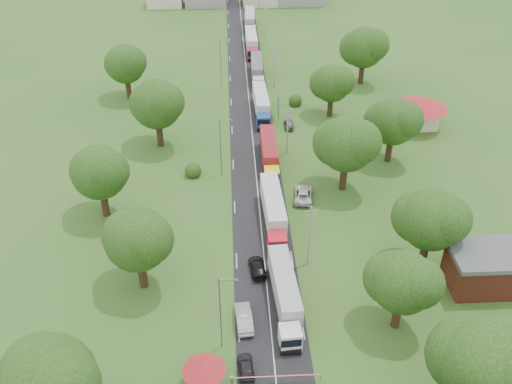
{
  "coord_description": "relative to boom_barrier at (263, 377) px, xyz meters",
  "views": [
    {
      "loc": [
        -3.94,
        -62.04,
        48.46
      ],
      "look_at": [
        -0.5,
        5.32,
        3.0
      ],
      "focal_mm": 40.0,
      "sensor_mm": 36.0,
      "label": 1
    }
  ],
  "objects": [
    {
      "name": "truck_2",
      "position": [
        3.65,
        43.01,
        1.15
      ],
      "size": [
        2.44,
        13.86,
        3.84
      ],
      "color": "yellow",
      "rests_on": "ground"
    },
    {
      "name": "truck_5",
      "position": [
        3.12,
        95.74,
        1.24
      ],
      "size": [
        2.57,
        14.5,
        4.02
      ],
      "color": "#A61934",
      "rests_on": "ground"
    },
    {
      "name": "boom_barrier",
      "position": [
        0.0,
        0.0,
        0.0
      ],
      "size": [
        9.22,
        0.35,
        1.18
      ],
      "color": "slate",
      "rests_on": "ground"
    },
    {
      "name": "truck_1",
      "position": [
        3.11,
        26.71,
        1.27
      ],
      "size": [
        2.97,
        14.76,
        4.08
      ],
      "color": "red",
      "rests_on": "ground"
    },
    {
      "name": "pole_1",
      "position": [
        6.86,
        18.0,
        3.79
      ],
      "size": [
        1.6,
        0.24,
        9.0
      ],
      "color": "gray",
      "rests_on": "ground"
    },
    {
      "name": "road",
      "position": [
        1.36,
        45.0,
        -0.89
      ],
      "size": [
        8.0,
        200.0,
        0.04
      ],
      "primitive_type": "cube",
      "color": "black",
      "rests_on": "ground"
    },
    {
      "name": "tree_2",
      "position": [
        15.35,
        7.14,
        5.7
      ],
      "size": [
        8.0,
        8.0,
        10.1
      ],
      "color": "#382616",
      "rests_on": "ground"
    },
    {
      "name": "truck_3",
      "position": [
        3.44,
        61.36,
        1.19
      ],
      "size": [
        2.75,
        14.19,
        3.93
      ],
      "color": "navy",
      "rests_on": "ground"
    },
    {
      "name": "info_sign",
      "position": [
        6.56,
        60.0,
        2.11
      ],
      "size": [
        0.12,
        3.1,
        4.1
      ],
      "color": "slate",
      "rests_on": "ground"
    },
    {
      "name": "lamp_2",
      "position": [
        -3.99,
        75.0,
        4.66
      ],
      "size": [
        2.03,
        0.22,
        10.0
      ],
      "color": "slate",
      "rests_on": "ground"
    },
    {
      "name": "lamp_0",
      "position": [
        -3.99,
        5.0,
        4.66
      ],
      "size": [
        2.03,
        0.22,
        10.0
      ],
      "color": "slate",
      "rests_on": "ground"
    },
    {
      "name": "car_verge_far",
      "position": [
        8.15,
        55.66,
        -0.21
      ],
      "size": [
        1.62,
        4.0,
        1.36
      ],
      "primitive_type": "imported",
      "rotation": [
        0.0,
        0.0,
        3.14
      ],
      "color": "#53555A",
      "rests_on": "ground"
    },
    {
      "name": "car_lane_front",
      "position": [
        -1.64,
        1.5,
        -0.23
      ],
      "size": [
        1.81,
        3.99,
        1.33
      ],
      "primitive_type": "imported",
      "rotation": [
        0.0,
        0.0,
        3.2
      ],
      "color": "black",
      "rests_on": "ground"
    },
    {
      "name": "truck_6",
      "position": [
        3.46,
        112.57,
        1.24
      ],
      "size": [
        3.04,
        14.53,
        4.02
      ],
      "color": "#215924",
      "rests_on": "ground"
    },
    {
      "name": "tree_12",
      "position": [
        -14.66,
        50.17,
        6.96
      ],
      "size": [
        9.6,
        9.6,
        12.05
      ],
      "color": "#382616",
      "rests_on": "ground"
    },
    {
      "name": "tree_9",
      "position": [
        -18.66,
        -4.83,
        6.96
      ],
      "size": [
        9.6,
        9.6,
        12.05
      ],
      "color": "#382616",
      "rests_on": "ground"
    },
    {
      "name": "pole_3",
      "position": [
        6.86,
        74.0,
        3.79
      ],
      "size": [
        1.6,
        0.24,
        9.0
      ],
      "color": "gray",
      "rests_on": "ground"
    },
    {
      "name": "tree_7",
      "position": [
        25.34,
        75.17,
        6.96
      ],
      "size": [
        9.6,
        9.6,
        12.05
      ],
      "color": "#382616",
      "rests_on": "ground"
    },
    {
      "name": "tree_1",
      "position": [
        19.34,
        -4.83,
        6.96
      ],
      "size": [
        9.6,
        9.6,
        12.05
      ],
      "color": "#382616",
      "rests_on": "ground"
    },
    {
      "name": "tree_6",
      "position": [
        16.35,
        60.14,
        5.7
      ],
      "size": [
        8.0,
        8.0,
        10.1
      ],
      "color": "#382616",
      "rests_on": "ground"
    },
    {
      "name": "pedestrian_booth",
      "position": [
        -5.14,
        0.03,
        -0.06
      ],
      "size": [
        1.03,
        0.98,
        1.67
      ],
      "primitive_type": "imported",
      "rotation": [
        0.0,
        0.0,
        -0.61
      ],
      "color": "gray",
      "rests_on": "ground"
    },
    {
      "name": "lamp_1",
      "position": [
        -3.99,
        40.0,
        4.66
      ],
      "size": [
        2.03,
        0.22,
        10.0
      ],
      "color": "slate",
      "rests_on": "ground"
    },
    {
      "name": "pole_2",
      "position": [
        6.86,
        46.0,
        3.79
      ],
      "size": [
        1.6,
        0.24,
        9.0
      ],
      "color": "gray",
      "rests_on": "ground"
    },
    {
      "name": "tree_3",
      "position": [
        21.35,
        17.16,
        6.33
      ],
      "size": [
        8.8,
        8.8,
        11.07
      ],
      "color": "#382616",
      "rests_on": "ground"
    },
    {
      "name": "house_brick",
      "position": [
        27.36,
        13.0,
        1.76
      ],
      "size": [
        8.6,
        6.6,
        5.2
      ],
      "color": "maroon",
      "rests_on": "ground"
    },
    {
      "name": "tree_13",
      "position": [
        -22.65,
        70.16,
        6.33
      ],
      "size": [
        8.8,
        8.8,
        11.07
      ],
      "color": "#382616",
      "rests_on": "ground"
    },
    {
      "name": "house_cream",
      "position": [
        31.36,
        55.0,
        2.75
      ],
      "size": [
        10.08,
        10.08,
        5.8
      ],
      "color": "beige",
      "rests_on": "ground"
    },
    {
      "name": "ground",
      "position": [
        1.36,
        25.0,
        -0.89
      ],
      "size": [
        260.0,
        260.0,
        0.0
      ],
      "primitive_type": "plane",
      "color": "#2A551C",
      "rests_on": "ground"
    },
    {
      "name": "tree_11",
      "position": [
        -20.65,
        30.16,
        6.33
      ],
      "size": [
        8.8,
        8.8,
        11.07
      ],
      "color": "#382616",
      "rests_on": "ground"
    },
    {
      "name": "car_lane_mid",
      "position": [
        -1.64,
        8.24,
        -0.06
      ],
      "size": [
        2.15,
        5.15,
        1.66
      ],
      "primitive_type": "imported",
      "rotation": [
        0.0,
        0.0,
        3.22
      ],
      "color": "#9FA2A7",
      "rests_on": "ground"
    },
    {
      "name": "truck_4",
      "position": [
        3.53,
        78.68,
        1.13
      ],
      "size": [
        2.7,
        13.78,
        3.81
      ],
      "color": "silver",
      "rests_on": "ground"
    },
    {
      "name": "car_verge_near",
      "position": [
        8.03,
        32.69,
        -0.11
      ],
      "size": [
        3.4,
        5.97,
        1.57
      ],
      "primitive_type": "imported",
      "rotation": [
        0.0,
        0.0,
        2.99
      ],
      "color": "silver",
      "rests_on": "ground"
    },
    {
      "name": "pole_4",
      "position": [
        6.86,
        102.0,
        3.79
      ],
      "size": [
        1.6,
        0.24,
        9.0
      ],
      "color": "gray",
      "rests_on": "ground"
    },
    {
      "name": "tree_10",
      "position": [
        -13.65,
        15.16,
        6.33
      ],
      "size": [
        8.8,
        8.8,
        11.07
      ],
      "color": "#382616",
      "rests_on": "ground"
    },
    {
      "name": "tree_4",
      "position": [
        14.34,
        35.17,
        6.96
      ],
      "size": [
        9.6,
        9.6,
        12.05
      ],
      "color": "#382616",
      "rests_on": "ground"
    },
    {
      "name": "guard_booth",
      "position": [
        -5.84,
        -0.0,
        1.27
      ],
      "size": [
        4.4,
        4.4,
        3.45
      ],
      "color": "beige",
      "rests_on": "ground"
    },
    {
      "name": "car_lane_rear",
      "position": [
        0.36,
        16.91,
        -0.23
      ],
      "size": [
        2.3,
        4.75,
        1.33
      ],
      "primitive_type": "imported",
      "rotation": [
        0.0,
        0.0,
        3.24
      ],
      "color": "black",
      "rests_on": "ground"
    },
    {
      "name": "truck_0",
      "position": [
        3.21,
        10.59,
        1.18
      ],
      "size": [
        3.14,
        14.15,
        3.91
      ],
      "color": "silver",
      "rests_on": "ground"
    },
    {
      "name": "tree_5",
      "position": [
        23.35,
        43.16,
        6.33
      ],
      "size": [
        8.8,
        8.8,
        11.07
      ],
      "color": "#382616",
      "rests_on": "ground"
    }
  ]
}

